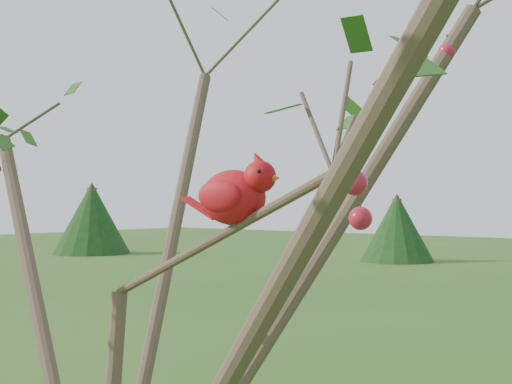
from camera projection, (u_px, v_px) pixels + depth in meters
crabapple_tree at (96, 217)px, 1.46m from camera, size 2.35×2.05×2.95m
cardinal at (237, 194)px, 1.34m from camera, size 0.22×0.12×0.15m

